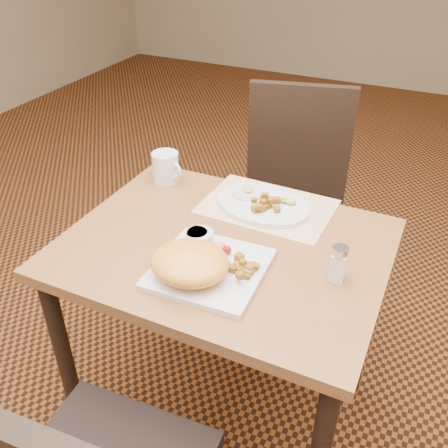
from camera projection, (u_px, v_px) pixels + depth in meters
ground at (224, 409)px, 1.83m from camera, size 8.00×8.00×0.00m
table at (224, 274)px, 1.47m from camera, size 0.90×0.70×0.75m
chair_far at (293, 196)px, 2.05m from camera, size 0.51×0.51×0.97m
placemat at (267, 206)px, 1.58m from camera, size 0.41×0.29×0.00m
plate_square at (210, 269)px, 1.30m from camera, size 0.29×0.29×0.02m
plate_oval at (263, 205)px, 1.57m from camera, size 0.33×0.27×0.02m
hollandaise_mound at (189, 263)px, 1.25m from camera, size 0.21×0.18×0.08m
ramekin at (200, 238)px, 1.37m from camera, size 0.08×0.07×0.04m
garnish_sq at (219, 248)px, 1.35m from camera, size 0.08×0.06×0.03m
fried_egg at (248, 193)px, 1.61m from camera, size 0.10×0.10×0.02m
garnish_ov at (289, 201)px, 1.56m from camera, size 0.06×0.04×0.02m
salt_shaker at (338, 263)px, 1.25m from camera, size 0.05×0.05×0.10m
coffee_mug at (166, 167)px, 1.70m from camera, size 0.12×0.09×0.10m
home_fries_sq at (242, 267)px, 1.28m from camera, size 0.09×0.11×0.03m
home_fries_ov at (266, 203)px, 1.54m from camera, size 0.10×0.10×0.03m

